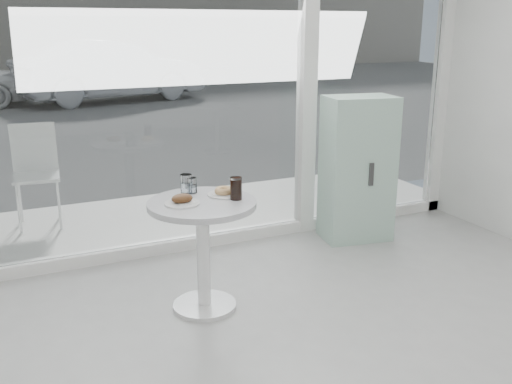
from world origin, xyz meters
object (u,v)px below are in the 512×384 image
plate_donut (224,192)px  water_tumbler_b (192,186)px  mint_cabinet (357,169)px  water_tumbler_a (186,185)px  car_silver (111,71)px  cola_glass (236,189)px  plate_fritter (183,200)px  main_table (203,233)px  patio_chair (36,168)px

plate_donut → water_tumbler_b: water_tumbler_b is taller
mint_cabinet → water_tumbler_a: size_ratio=9.82×
mint_cabinet → car_silver: car_silver is taller
water_tumbler_a → cola_glass: size_ratio=0.87×
plate_fritter → water_tumbler_b: water_tumbler_b is taller
mint_cabinet → main_table: bearing=-147.9°
mint_cabinet → water_tumbler_a: mint_cabinet is taller
patio_chair → water_tumbler_a: (0.85, -1.98, 0.24)m
plate_fritter → water_tumbler_b: bearing=57.6°
car_silver → cola_glass: 11.76m
car_silver → plate_donut: car_silver is taller
main_table → plate_fritter: bearing=-176.5°
patio_chair → cola_glass: bearing=-59.3°
car_silver → plate_fritter: size_ratio=20.40×
main_table → plate_donut: plate_donut is taller
mint_cabinet → plate_donut: bearing=-147.6°
water_tumbler_b → water_tumbler_a: bearing=152.5°
car_silver → water_tumbler_a: bearing=158.0°
water_tumbler_a → patio_chair: bearing=113.1°
car_silver → water_tumbler_b: bearing=158.2°
mint_cabinet → plate_fritter: 2.00m
car_silver → water_tumbler_b: car_silver is taller
plate_donut → water_tumbler_b: bearing=141.7°
plate_fritter → water_tumbler_b: (0.14, 0.22, 0.02)m
car_silver → water_tumbler_a: size_ratio=35.44×
car_silver → plate_fritter: 11.76m
plate_donut → car_silver: bearing=82.8°
plate_fritter → cola_glass: 0.36m
water_tumbler_b → cola_glass: cola_glass is taller
water_tumbler_a → cola_glass: bearing=-48.6°
main_table → car_silver: car_silver is taller
mint_cabinet → water_tumbler_a: bearing=-155.0°
main_table → mint_cabinet: mint_cabinet is taller
main_table → plate_donut: size_ratio=3.38×
car_silver → cola_glass: (-1.43, -11.68, 0.07)m
mint_cabinet → plate_fritter: bearing=-149.2°
main_table → plate_fritter: 0.28m
main_table → cola_glass: size_ratio=5.08×
mint_cabinet → water_tumbler_b: 1.80m
plate_fritter → plate_donut: 0.33m
mint_cabinet → patio_chair: 3.00m
mint_cabinet → water_tumbler_a: (-1.75, -0.49, 0.18)m
patio_chair → water_tumbler_a: patio_chair is taller
mint_cabinet → patio_chair: size_ratio=1.36×
patio_chair → car_silver: car_silver is taller
main_table → car_silver: 11.74m
mint_cabinet → car_silver: 10.90m
plate_donut → cola_glass: size_ratio=1.50×
water_tumbler_a → water_tumbler_b: water_tumbler_a is taller
main_table → patio_chair: (-0.88, 2.21, 0.04)m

